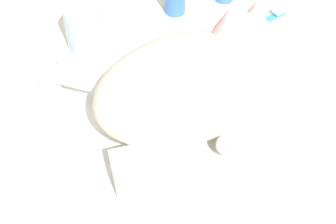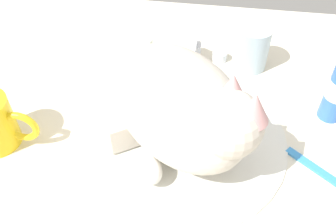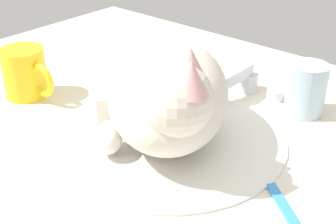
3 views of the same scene
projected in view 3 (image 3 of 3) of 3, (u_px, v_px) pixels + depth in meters
The scene contains 8 objects.
ground_plane at pixel (168, 147), 67.83cm from camera, with size 110.00×82.50×3.00cm, color silver.
sink_basin at pixel (168, 136), 66.94cm from camera, with size 33.44×33.44×0.73cm, color silver.
faucet at pixel (242, 81), 78.67cm from camera, with size 13.58×11.20×5.20cm.
cat at pixel (167, 94), 62.54cm from camera, with size 29.18×29.52×15.82cm.
coffee_mug at pixel (26, 73), 77.22cm from camera, with size 11.07×7.08×8.21cm.
rinse_cup at pixel (306, 89), 71.93cm from camera, with size 6.02×6.02×8.13cm.
soap_dish at pixel (191, 73), 85.81cm from camera, with size 9.00×6.40×1.20cm, color white.
soap_bar at pixel (191, 64), 84.93cm from camera, with size 6.23×4.11×2.47cm, color silver.
Camera 3 is at (37.32, -43.26, 35.42)cm, focal length 50.29 mm.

